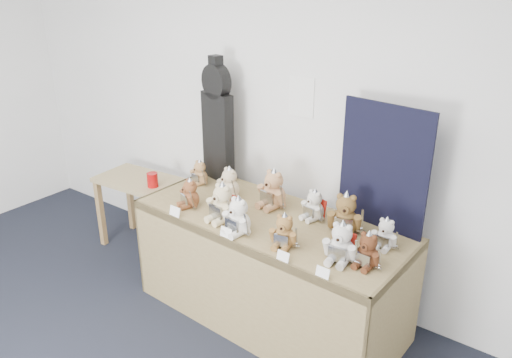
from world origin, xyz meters
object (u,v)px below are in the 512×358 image
Objects in this scene: teddy_front_centre at (238,217)px; teddy_front_far_left at (190,194)px; teddy_front_left at (222,204)px; teddy_back_far_left at (200,173)px; teddy_front_end at (367,251)px; teddy_back_end at (385,235)px; teddy_back_centre_left at (273,190)px; teddy_back_centre_right at (314,206)px; teddy_back_right at (345,215)px; guitar_case at (217,121)px; teddy_front_right at (284,232)px; red_cup at (153,180)px; side_table at (142,192)px; teddy_front_far_right at (341,244)px; display_table at (263,245)px; teddy_back_left at (229,184)px.

teddy_front_far_left is at bearing 175.54° from teddy_front_centre.
teddy_front_left is 1.38× the size of teddy_back_far_left.
teddy_front_end reaches higher than teddy_back_far_left.
teddy_front_far_left is 1.42m from teddy_back_end.
teddy_back_centre_right is at bearing 9.80° from teddy_back_centre_left.
teddy_back_centre_left is 0.61m from teddy_back_right.
teddy_front_centre is at bearing -29.90° from guitar_case.
teddy_back_centre_right is at bearing 9.88° from teddy_back_far_left.
teddy_back_centre_left is 0.90m from teddy_back_end.
teddy_front_right is at bearing -39.57° from teddy_back_centre_left.
teddy_front_far_left reaches higher than red_cup.
teddy_back_far_left is at bearing 145.53° from teddy_front_right.
teddy_back_right is (1.27, -0.22, -0.37)m from guitar_case.
teddy_back_centre_left is at bearing -2.34° from guitar_case.
side_table is 2.74× the size of teddy_back_right.
teddy_front_far_right is at bearing -161.62° from teddy_front_end.
side_table is 1.90m from teddy_front_right.
teddy_front_centre and teddy_front_far_right have the same top height.
teddy_front_left is 0.98× the size of teddy_back_right.
teddy_front_far_right reaches higher than display_table.
teddy_back_right is at bearing 24.60° from display_table.
teddy_back_end reaches higher than red_cup.
teddy_back_left is 0.37m from teddy_back_centre_left.
teddy_back_right is 1.40× the size of teddy_back_end.
teddy_back_far_left is (-0.23, 0.36, -0.01)m from teddy_front_far_left.
guitar_case is 0.55m from teddy_back_left.
teddy_front_centre reaches higher than teddy_front_end.
teddy_back_left reaches higher than teddy_front_far_left.
teddy_front_left reaches higher than teddy_back_left.
teddy_front_left reaches higher than teddy_front_far_right.
side_table is 3.17× the size of teddy_back_left.
teddy_front_far_left is 0.78× the size of teddy_front_left.
guitar_case is 3.23× the size of teddy_back_right.
teddy_back_centre_right is (0.25, 0.26, 0.27)m from display_table.
teddy_front_end is (2.33, -0.32, 0.35)m from side_table.
teddy_back_end is at bearing 14.73° from teddy_back_left.
teddy_front_end reaches higher than teddy_front_far_left.
teddy_back_centre_right is (0.30, 0.47, -0.02)m from teddy_front_centre.
teddy_back_centre_right is (0.70, 0.07, -0.01)m from teddy_back_left.
teddy_back_centre_right is (1.78, 0.02, 0.35)m from side_table.
teddy_front_far_right reaches higher than side_table.
teddy_back_centre_left is at bearing 118.22° from teddy_front_right.
teddy_front_far_left is 0.42m from teddy_back_far_left.
teddy_front_far_left is (0.73, -0.29, 0.17)m from red_cup.
guitar_case is 3.29× the size of teddy_front_left.
teddy_back_right is 1.33m from teddy_back_far_left.
teddy_back_right reaches higher than teddy_front_far_left.
teddy_front_left reaches higher than teddy_front_right.
teddy_back_far_left is (-1.62, 0.34, -0.01)m from teddy_front_end.
display_table is 0.44m from teddy_front_right.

